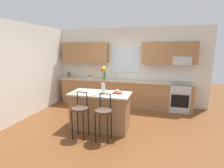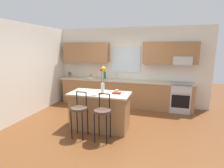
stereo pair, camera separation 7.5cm
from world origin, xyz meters
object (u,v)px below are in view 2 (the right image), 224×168
object	(u,v)px
bar_stool_middle	(103,113)
bottle_olive_oil	(105,75)
potted_plant_small	(70,74)
flower_vase	(103,80)
fruit_bowl_oranges	(91,77)
mug_ceramic	(117,91)
kitchen_island	(100,110)
bar_stool_near	(79,111)
oven_range	(180,97)
cookbook	(117,93)

from	to	relation	value
bar_stool_middle	bottle_olive_oil	xyz separation A→B (m)	(-0.78, 2.47, 0.42)
potted_plant_small	flower_vase	bearing A→B (deg)	-44.30
bottle_olive_oil	fruit_bowl_oranges	bearing A→B (deg)	179.55
fruit_bowl_oranges	bottle_olive_oil	bearing A→B (deg)	-0.45
mug_ceramic	fruit_bowl_oranges	xyz separation A→B (m)	(-1.47, 1.82, 0.00)
kitchen_island	bar_stool_near	world-z (taller)	bar_stool_near
kitchen_island	fruit_bowl_oranges	bearing A→B (deg)	118.77
oven_range	kitchen_island	world-z (taller)	same
cookbook	bottle_olive_oil	world-z (taller)	bottle_olive_oil
oven_range	bar_stool_near	bearing A→B (deg)	-133.30
bar_stool_middle	potted_plant_small	distance (m)	3.32
mug_ceramic	flower_vase	bearing A→B (deg)	-156.15
fruit_bowl_oranges	potted_plant_small	xyz separation A→B (m)	(-0.86, -0.00, 0.07)
potted_plant_small	oven_range	bearing A→B (deg)	-0.37
oven_range	bottle_olive_oil	world-z (taller)	bottle_olive_oil
kitchen_island	mug_ceramic	xyz separation A→B (m)	(0.42, 0.08, 0.50)
kitchen_island	mug_ceramic	world-z (taller)	mug_ceramic
bottle_olive_oil	potted_plant_small	xyz separation A→B (m)	(-1.40, 0.00, -0.02)
kitchen_island	bottle_olive_oil	xyz separation A→B (m)	(-0.51, 1.90, 0.59)
bottle_olive_oil	cookbook	bearing A→B (deg)	-63.32
mug_ceramic	potted_plant_small	world-z (taller)	potted_plant_small
mug_ceramic	cookbook	size ratio (longest dim) A/B	0.45
bar_stool_near	cookbook	distance (m)	0.99
flower_vase	cookbook	bearing A→B (deg)	20.54
oven_range	flower_vase	size ratio (longest dim) A/B	1.39
cookbook	bottle_olive_oil	bearing A→B (deg)	116.68
bar_stool_near	potted_plant_small	world-z (taller)	potted_plant_small
kitchen_island	fruit_bowl_oranges	distance (m)	2.24
bar_stool_middle	cookbook	xyz separation A→B (m)	(0.14, 0.63, 0.30)
bar_stool_middle	mug_ceramic	xyz separation A→B (m)	(0.14, 0.65, 0.33)
bar_stool_middle	potted_plant_small	xyz separation A→B (m)	(-2.18, 2.47, 0.40)
oven_range	kitchen_island	size ratio (longest dim) A/B	0.62
kitchen_island	mug_ceramic	bearing A→B (deg)	11.43
flower_vase	fruit_bowl_oranges	xyz separation A→B (m)	(-1.15, 1.96, -0.28)
bar_stool_near	bottle_olive_oil	bearing A→B (deg)	95.32
kitchen_island	potted_plant_small	bearing A→B (deg)	135.00
kitchen_island	flower_vase	size ratio (longest dim) A/B	2.25
fruit_bowl_oranges	bar_stool_near	bearing A→B (deg)	-72.67
mug_ceramic	bottle_olive_oil	xyz separation A→B (m)	(-0.92, 1.82, 0.09)
bar_stool_middle	mug_ceramic	world-z (taller)	bar_stool_middle
cookbook	flower_vase	bearing A→B (deg)	-159.46
mug_ceramic	kitchen_island	bearing A→B (deg)	-168.57
bar_stool_middle	fruit_bowl_oranges	size ratio (longest dim) A/B	4.34
mug_ceramic	bar_stool_near	bearing A→B (deg)	-136.73
oven_range	mug_ceramic	world-z (taller)	mug_ceramic
bar_stool_near	cookbook	world-z (taller)	bar_stool_near
kitchen_island	bar_stool_near	bearing A→B (deg)	-115.84
fruit_bowl_oranges	kitchen_island	bearing A→B (deg)	-61.23
flower_vase	mug_ceramic	distance (m)	0.45
oven_range	cookbook	size ratio (longest dim) A/B	4.60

